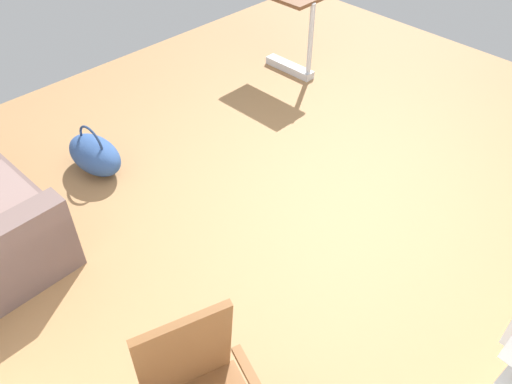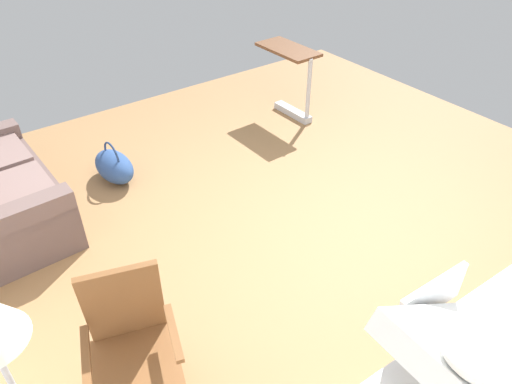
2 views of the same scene
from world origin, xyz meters
name	(u,v)px [view 2 (image 2 of 2)]	position (x,y,z in m)	size (l,w,h in m)	color
ground_plane	(300,233)	(0.00, 0.00, 0.00)	(6.71, 6.71, 0.00)	#9E7247
rocking_chair	(133,348)	(-0.61, 1.81, 0.50)	(0.87, 0.68, 1.05)	brown
overbed_table	(292,74)	(1.86, -1.42, 0.53)	(0.85, 0.42, 0.84)	#B2B5BA
duffel_bag	(114,166)	(1.78, 0.98, 0.15)	(0.58, 0.36, 0.43)	#2D4C84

